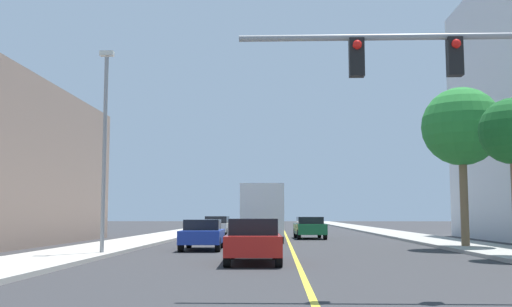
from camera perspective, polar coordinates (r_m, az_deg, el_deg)
name	(u,v)px	position (r m, az deg, el deg)	size (l,w,h in m)	color
ground	(286,236)	(46.33, 2.89, -7.85)	(192.00, 192.00, 0.00)	#2D2D30
sidewalk_left	(172,235)	(47.03, -8.02, -7.68)	(3.45, 168.00, 0.15)	#B2ADA3
sidewalk_right	(401,235)	(47.29, 13.74, -7.56)	(3.45, 168.00, 0.15)	#9E9B93
lane_marking_center	(286,236)	(46.33, 2.89, -7.85)	(0.16, 144.00, 0.01)	yellow
street_lamp	(105,140)	(24.68, -14.27, 1.31)	(0.56, 0.28, 8.11)	gray
palm_far	(461,127)	(30.56, 19.05, 2.38)	(3.80, 3.80, 7.63)	brown
car_yellow	(266,226)	(47.39, 0.93, -6.95)	(1.91, 4.55, 1.35)	gold
car_white	(217,225)	(46.56, -3.74, -6.88)	(1.96, 4.46, 1.49)	white
car_green	(310,227)	(40.81, 5.14, -7.04)	(2.08, 4.59, 1.47)	#196638
car_red	(253,240)	(20.40, -0.26, -8.29)	(1.96, 4.47, 1.50)	red
car_blue	(203,234)	(28.06, -5.12, -7.68)	(1.95, 4.26, 1.40)	#1E389E
delivery_truck	(263,212)	(35.79, 0.66, -5.65)	(2.49, 7.78, 3.33)	#194799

